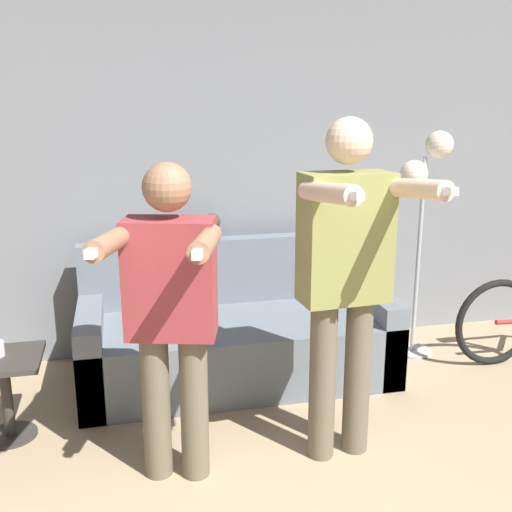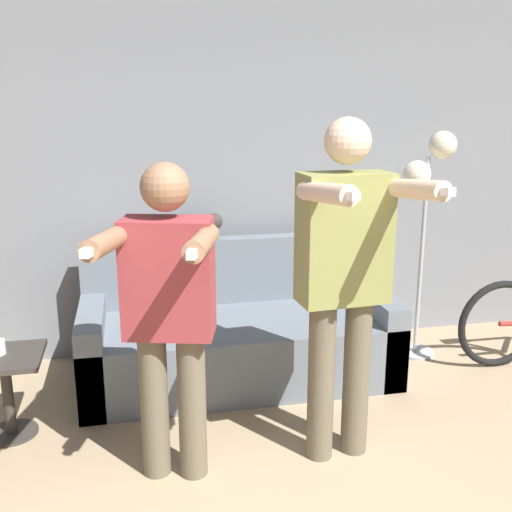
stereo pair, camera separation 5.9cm
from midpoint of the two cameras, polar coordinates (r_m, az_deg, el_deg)
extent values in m
cube|color=gray|center=(4.42, -3.51, 7.39)|extent=(10.00, 0.05, 2.60)
cube|color=slate|center=(4.13, -1.24, -8.77)|extent=(2.07, 0.90, 0.43)
cube|color=slate|center=(4.33, -2.22, -1.31)|extent=(2.07, 0.14, 0.47)
cube|color=slate|center=(4.04, -14.81, -8.70)|extent=(0.16, 0.90, 0.57)
cube|color=slate|center=(4.36, 11.25, -6.72)|extent=(0.16, 0.90, 0.57)
cylinder|color=#6B604C|center=(3.11, -9.10, -13.83)|extent=(0.14, 0.14, 0.76)
cylinder|color=#6B604C|center=(3.08, -5.53, -14.03)|extent=(0.14, 0.14, 0.76)
cube|color=#9E383D|center=(2.84, -7.76, -2.08)|extent=(0.46, 0.32, 0.57)
sphere|color=#9E7051|center=(2.75, -8.06, 6.53)|extent=(0.23, 0.23, 0.23)
cylinder|color=#9E7051|center=(2.59, -13.29, 1.39)|extent=(0.22, 0.51, 0.13)
cube|color=white|center=(2.36, -14.96, 0.41)|extent=(0.07, 0.13, 0.04)
cylinder|color=#9E7051|center=(2.51, -4.47, 1.32)|extent=(0.22, 0.51, 0.13)
cube|color=white|center=(2.27, -5.27, 0.30)|extent=(0.07, 0.13, 0.04)
cylinder|color=#6B604C|center=(3.21, 6.75, -11.79)|extent=(0.14, 0.14, 0.87)
cylinder|color=#6B604C|center=(3.28, 10.04, -11.25)|extent=(0.14, 0.14, 0.87)
cube|color=#8C8E4C|center=(2.99, 8.95, 1.65)|extent=(0.46, 0.25, 0.65)
sphere|color=beige|center=(2.92, 9.33, 10.77)|extent=(0.23, 0.23, 0.23)
cylinder|color=beige|center=(2.63, 7.27, 5.98)|extent=(0.13, 0.51, 0.14)
cube|color=white|center=(2.40, 9.63, 5.67)|extent=(0.04, 0.13, 0.05)
cylinder|color=beige|center=(2.82, 15.23, 6.17)|extent=(0.13, 0.51, 0.14)
cube|color=white|center=(2.61, 18.08, 5.86)|extent=(0.04, 0.13, 0.05)
ellipsoid|color=#3D3833|center=(4.22, -5.31, 2.54)|extent=(0.31, 0.13, 0.15)
sphere|color=#3D3833|center=(4.23, -3.55, 3.31)|extent=(0.11, 0.11, 0.11)
ellipsoid|color=#3D3833|center=(4.23, -7.52, 1.84)|extent=(0.17, 0.04, 0.04)
cone|color=#3D3833|center=(4.20, -3.78, 3.82)|extent=(0.03, 0.03, 0.03)
cone|color=#3D3833|center=(4.23, -3.86, 3.91)|extent=(0.03, 0.03, 0.03)
cylinder|color=#B2B2B7|center=(4.74, 15.22, -8.79)|extent=(0.28, 0.28, 0.02)
cylinder|color=#B2B2B7|center=(4.51, 15.83, -0.29)|extent=(0.03, 0.03, 1.47)
sphere|color=white|center=(4.43, 17.73, 10.04)|extent=(0.20, 0.20, 0.20)
sphere|color=white|center=(4.36, 15.45, 7.50)|extent=(0.20, 0.20, 0.20)
cylinder|color=#38332D|center=(3.83, -21.78, -15.36)|extent=(0.29, 0.29, 0.02)
cylinder|color=#38332D|center=(3.73, -22.10, -12.40)|extent=(0.06, 0.06, 0.46)
cube|color=#38332D|center=(3.63, -22.47, -8.96)|extent=(0.41, 0.41, 0.03)
torus|color=black|center=(4.61, 22.52, -6.00)|extent=(0.64, 0.05, 0.64)
camera|label=1|loc=(0.03, -89.50, 0.13)|focal=42.00mm
camera|label=2|loc=(0.03, 90.50, -0.13)|focal=42.00mm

